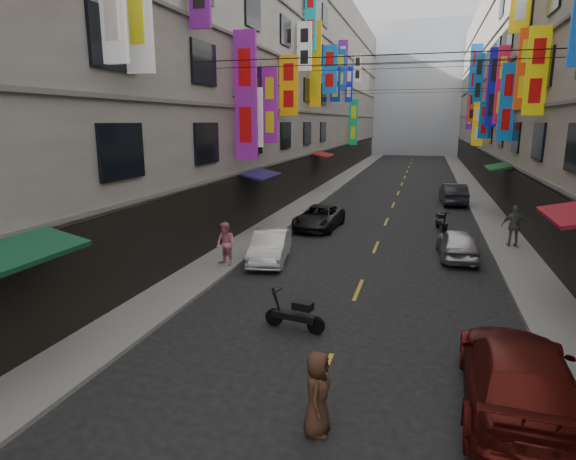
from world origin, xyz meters
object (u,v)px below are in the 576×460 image
Objects in this scene: car_right_far at (453,194)px; pedestrian_rfar at (515,226)px; scooter_crossing at (296,315)px; car_right_near at (519,377)px; pedestrian_lfar at (226,244)px; car_right_mid at (458,244)px; pedestrian_crossing at (317,393)px; scooter_far_right at (441,222)px; car_left_mid at (270,246)px; car_left_far at (319,217)px.

pedestrian_rfar is (2.04, -12.09, 0.34)m from car_right_far.
scooter_crossing is 23.86m from car_right_far.
car_right_far is (0.00, 25.82, -0.03)m from car_right_near.
pedestrian_lfar reaches higher than car_right_near.
car_right_near is at bearing -105.15° from scooter_crossing.
car_right_mid is 2.35× the size of pedestrian_crossing.
pedestrian_rfar is 16.50m from pedestrian_crossing.
car_right_far is (1.01, 8.96, 0.29)m from scooter_far_right.
car_left_mid is at bearing -44.56° from car_right_near.
scooter_far_right is at bearing 15.33° from car_left_far.
scooter_far_right is at bearing -45.72° from pedestrian_rfar.
car_right_near is at bearing 85.94° from car_right_far.
car_right_near is 13.88m from pedestrian_rfar.
car_right_mid is 3.50m from pedestrian_rfar.
car_right_far reaches higher than car_right_mid.
scooter_crossing is 1.11× the size of pedestrian_crossing.
car_left_far is 2.58× the size of pedestrian_lfar.
scooter_far_right is 1.03× the size of pedestrian_lfar.
car_right_mid is 1.99× the size of pedestrian_rfar.
pedestrian_crossing is (-3.69, -27.56, 0.07)m from car_right_far.
car_right_near reaches higher than scooter_far_right.
pedestrian_rfar is at bearing -22.36° from scooter_crossing.
pedestrian_lfar is at bearing 20.73° from car_right_mid.
pedestrian_rfar is (3.05, -3.13, 0.63)m from scooter_far_right.
car_left_far reaches higher than scooter_far_right.
scooter_crossing is 0.94× the size of pedestrian_rfar.
car_left_mid is 11.87m from car_right_near.
scooter_far_right is 0.40× the size of car_right_far.
car_left_mid is 0.87× the size of car_right_far.
car_right_far is 12.27m from pedestrian_rfar.
car_left_far is at bearing 50.25° from car_right_far.
pedestrian_crossing is at bearing 73.12° from car_right_mid.
car_left_far is (-6.39, -1.35, 0.18)m from scooter_far_right.
car_left_far is at bearing 100.51° from pedestrian_lfar.
pedestrian_rfar is (2.54, 2.36, 0.43)m from car_right_mid.
car_right_far is (5.25, 23.28, 0.29)m from scooter_crossing.
car_right_mid is at bearing 83.95° from car_right_far.
car_right_mid is at bearing 9.77° from car_left_mid.
pedestrian_crossing reaches higher than car_right_far.
pedestrian_lfar is 0.90× the size of pedestrian_rfar.
car_right_far is (0.50, 14.45, 0.09)m from car_right_mid.
car_right_near is 3.26× the size of pedestrian_crossing.
car_right_mid is at bearing -16.57° from pedestrian_crossing.
pedestrian_lfar is at bearing -35.19° from car_right_near.
scooter_far_right is at bearing -83.50° from car_right_near.
scooter_crossing is 0.46× the size of car_left_mid.
car_left_mid reaches higher than scooter_crossing.
scooter_crossing is 0.40× the size of car_right_far.
pedestrian_crossing reaches higher than scooter_far_right.
car_right_far reaches higher than scooter_crossing.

